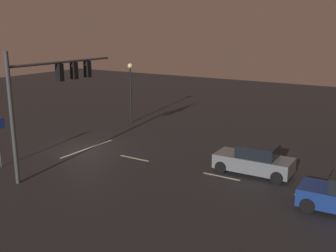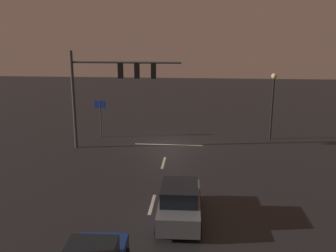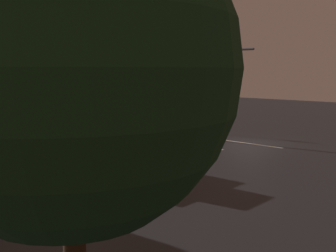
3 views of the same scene
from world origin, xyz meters
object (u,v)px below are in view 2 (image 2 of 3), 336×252
at_px(traffic_signal_assembly, 111,81).
at_px(route_sign, 100,110).
at_px(car_approaching, 180,203).
at_px(street_lamp_left_kerb, 273,94).

xyz_separation_m(traffic_signal_assembly, route_sign, (1.63, -2.90, -2.73)).
bearing_deg(car_approaching, route_sign, -62.04).
bearing_deg(route_sign, street_lamp_left_kerb, -178.12).
xyz_separation_m(traffic_signal_assembly, car_approaching, (-5.28, 10.13, -4.07)).
distance_m(traffic_signal_assembly, route_sign, 4.31).
height_order(car_approaching, route_sign, route_sign).
bearing_deg(car_approaching, street_lamp_left_kerb, -115.23).
distance_m(street_lamp_left_kerb, route_sign, 13.35).
height_order(car_approaching, street_lamp_left_kerb, street_lamp_left_kerb).
bearing_deg(car_approaching, traffic_signal_assembly, -62.44).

